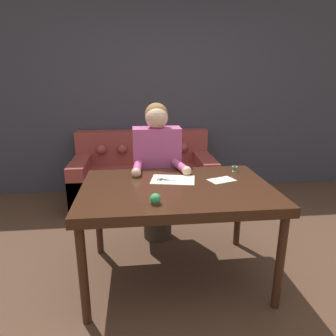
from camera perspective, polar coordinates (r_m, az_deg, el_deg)
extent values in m
plane|color=#4C3323|center=(2.51, 4.54, -21.45)|extent=(16.00, 16.00, 0.00)
cube|color=#383842|center=(4.20, -0.84, 13.22)|extent=(8.00, 0.06, 2.60)
cube|color=#381E11|center=(2.25, 1.66, -4.30)|extent=(1.42, 0.96, 0.07)
cylinder|color=#381E11|center=(2.07, -15.84, -19.18)|extent=(0.06, 0.06, 0.71)
cylinder|color=#381E11|center=(2.25, 20.55, -16.54)|extent=(0.06, 0.06, 0.71)
cylinder|color=#381E11|center=(2.79, -13.13, -9.11)|extent=(0.06, 0.06, 0.71)
cylinder|color=#381E11|center=(2.93, 13.24, -7.89)|extent=(0.06, 0.06, 0.71)
cube|color=brown|center=(3.90, -4.56, -3.33)|extent=(1.76, 0.91, 0.44)
cube|color=brown|center=(4.11, -4.86, 4.11)|extent=(1.76, 0.22, 0.45)
cube|color=brown|center=(3.94, -16.00, -2.54)|extent=(0.20, 0.91, 0.60)
cube|color=brown|center=(3.97, 6.71, -1.81)|extent=(0.20, 0.91, 0.60)
sphere|color=brown|center=(4.01, -12.60, 3.45)|extent=(0.13, 0.13, 0.13)
sphere|color=brown|center=(3.99, -8.72, 3.59)|extent=(0.13, 0.13, 0.13)
sphere|color=brown|center=(3.98, -4.81, 3.72)|extent=(0.13, 0.13, 0.13)
sphere|color=brown|center=(4.00, -0.92, 3.83)|extent=(0.13, 0.13, 0.13)
sphere|color=brown|center=(4.03, 2.93, 3.91)|extent=(0.13, 0.13, 0.13)
cube|color=white|center=(3.74, -0.81, -0.59)|extent=(0.37, 0.22, 0.00)
cylinder|color=#33281E|center=(3.03, -2.01, -8.71)|extent=(0.28, 0.28, 0.50)
cube|color=#B24C84|center=(2.84, -2.12, 1.52)|extent=(0.44, 0.22, 0.62)
sphere|color=#DBAD8E|center=(2.75, -2.18, 9.56)|extent=(0.21, 0.21, 0.21)
sphere|color=olive|center=(2.77, -2.24, 10.16)|extent=(0.21, 0.21, 0.21)
cylinder|color=#B24C84|center=(2.59, -5.85, 0.06)|extent=(0.09, 0.30, 0.07)
sphere|color=#DBAD8E|center=(2.45, -6.09, -0.90)|extent=(0.08, 0.08, 0.08)
cylinder|color=#B24C84|center=(2.62, 2.39, 0.32)|extent=(0.13, 0.30, 0.07)
sphere|color=#DBAD8E|center=(2.49, 3.61, -0.57)|extent=(0.08, 0.08, 0.08)
cube|color=beige|center=(2.37, 0.95, -2.24)|extent=(0.38, 0.30, 0.00)
cube|color=beige|center=(2.40, 10.19, -2.28)|extent=(0.23, 0.19, 0.00)
cube|color=silver|center=(2.35, 2.00, -2.42)|extent=(0.13, 0.03, 0.00)
cube|color=black|center=(2.35, -0.63, -2.37)|extent=(0.09, 0.02, 0.00)
torus|color=black|center=(2.36, -1.66, -2.35)|extent=(0.04, 0.04, 0.01)
cube|color=silver|center=(2.33, 1.89, -2.60)|extent=(0.12, 0.08, 0.00)
cube|color=black|center=(2.37, -0.54, -2.25)|extent=(0.08, 0.05, 0.00)
torus|color=black|center=(2.38, -1.47, -2.12)|extent=(0.04, 0.04, 0.01)
cylinder|color=silver|center=(2.35, 0.41, -2.39)|extent=(0.01, 0.01, 0.01)
cylinder|color=#338C4C|center=(2.65, 12.60, -0.17)|extent=(0.03, 0.03, 0.04)
cylinder|color=beige|center=(2.64, 12.63, 0.25)|extent=(0.04, 0.04, 0.00)
cylinder|color=beige|center=(2.65, 12.57, -0.60)|extent=(0.04, 0.04, 0.00)
cylinder|color=#4C3828|center=(1.92, -2.41, -6.72)|extent=(0.06, 0.06, 0.01)
sphere|color=#338C4C|center=(1.91, -2.42, -5.88)|extent=(0.07, 0.07, 0.07)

